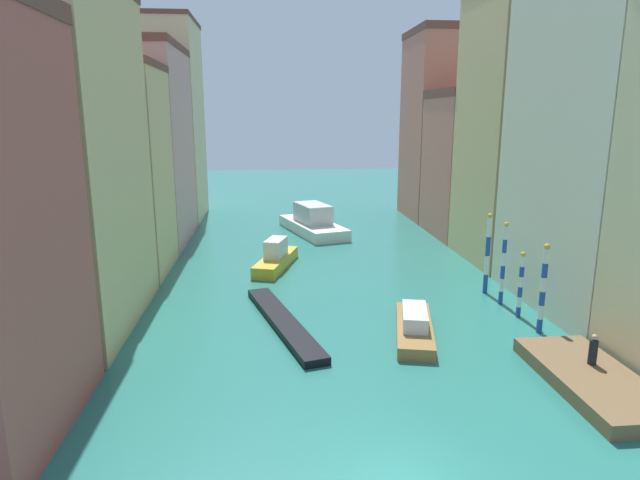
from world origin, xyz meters
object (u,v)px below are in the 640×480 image
at_px(vaporetto_white, 313,223).
at_px(person_on_dock, 593,350).
at_px(mooring_pole_3, 488,253).
at_px(mooring_pole_2, 503,263).
at_px(mooring_pole_1, 521,284).
at_px(gondola_black, 283,322).
at_px(motorboat_1, 276,258).
at_px(motorboat_0, 414,326).
at_px(waterfront_dock, 593,380).
at_px(mooring_pole_0, 543,288).

bearing_deg(vaporetto_white, person_on_dock, -72.75).
bearing_deg(mooring_pole_3, mooring_pole_2, -87.20).
bearing_deg(mooring_pole_1, mooring_pole_3, 92.79).
distance_m(gondola_black, motorboat_1, 11.62).
bearing_deg(vaporetto_white, motorboat_0, -82.87).
xyz_separation_m(waterfront_dock, mooring_pole_3, (0.34, 12.46, 2.33)).
height_order(mooring_pole_2, motorboat_0, mooring_pole_2).
relative_size(mooring_pole_0, mooring_pole_1, 1.27).
height_order(mooring_pole_0, mooring_pole_3, mooring_pole_3).
relative_size(mooring_pole_0, motorboat_1, 0.68).
bearing_deg(motorboat_0, waterfront_dock, -45.47).
distance_m(waterfront_dock, mooring_pole_0, 6.25).
xyz_separation_m(mooring_pole_2, mooring_pole_3, (-0.10, 2.14, 0.08)).
bearing_deg(gondola_black, mooring_pole_0, -9.62).
xyz_separation_m(gondola_black, motorboat_0, (6.76, -1.99, 0.31)).
relative_size(mooring_pole_0, motorboat_0, 0.72).
distance_m(person_on_dock, motorboat_0, 8.37).
distance_m(mooring_pole_0, mooring_pole_1, 2.36).
bearing_deg(gondola_black, motorboat_1, 91.02).
height_order(mooring_pole_0, mooring_pole_1, mooring_pole_0).
distance_m(mooring_pole_3, motorboat_0, 9.23).
distance_m(waterfront_dock, motorboat_0, 8.60).
bearing_deg(vaporetto_white, mooring_pole_0, -69.22).
bearing_deg(person_on_dock, mooring_pole_2, 89.68).
xyz_separation_m(waterfront_dock, mooring_pole_0, (0.62, 5.84, 2.14)).
xyz_separation_m(mooring_pole_0, gondola_black, (-13.41, 2.27, -2.25)).
bearing_deg(motorboat_1, waterfront_dock, -56.61).
bearing_deg(mooring_pole_1, waterfront_dock, -93.85).
distance_m(person_on_dock, mooring_pole_3, 11.73).
bearing_deg(motorboat_1, mooring_pole_0, -45.54).
bearing_deg(vaporetto_white, mooring_pole_2, -65.76).
height_order(motorboat_0, motorboat_1, motorboat_1).
distance_m(gondola_black, motorboat_0, 7.06).
height_order(mooring_pole_1, motorboat_1, mooring_pole_1).
bearing_deg(waterfront_dock, mooring_pole_2, 87.54).
height_order(waterfront_dock, mooring_pole_3, mooring_pole_3).
bearing_deg(waterfront_dock, mooring_pole_3, 88.45).
relative_size(mooring_pole_1, motorboat_0, 0.57).
xyz_separation_m(person_on_dock, motorboat_1, (-13.39, 18.91, -0.52)).
xyz_separation_m(motorboat_0, motorboat_1, (-6.97, 13.59, 0.23)).
bearing_deg(vaporetto_white, gondola_black, -98.51).
height_order(person_on_dock, mooring_pole_3, mooring_pole_3).
bearing_deg(waterfront_dock, mooring_pole_1, 86.15).
relative_size(gondola_black, motorboat_0, 1.63).
xyz_separation_m(mooring_pole_1, mooring_pole_3, (-0.21, 4.31, 0.71)).
bearing_deg(motorboat_1, gondola_black, -88.98).
bearing_deg(vaporetto_white, waterfront_dock, -73.81).
bearing_deg(mooring_pole_3, gondola_black, -161.68).
bearing_deg(waterfront_dock, person_on_dock, 64.31).
height_order(mooring_pole_1, gondola_black, mooring_pole_1).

